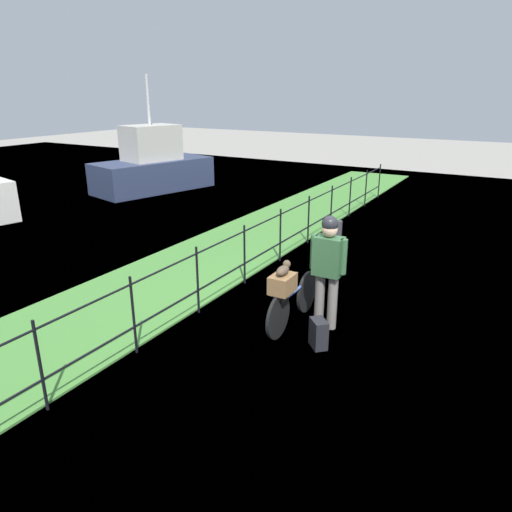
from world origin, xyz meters
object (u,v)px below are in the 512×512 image
Objects in this scene: cyclist_person at (328,263)px; backpack_on_paving at (319,334)px; bicycle_main at (293,303)px; terrier_dog at (284,269)px; moored_boat_near at (153,167)px; wooden_crate at (282,284)px; mooring_bollard at (338,230)px.

backpack_on_paving is at bearing -166.11° from cyclist_person.
terrier_dog reaches higher than bicycle_main.
backpack_on_paving is at bearing -127.64° from moored_boat_near.
moored_boat_near reaches higher than backpack_on_paving.
cyclist_person reaches higher than backpack_on_paving.
cyclist_person is at bearing -40.28° from wooden_crate.
mooring_bollard is at bearing 18.43° from cyclist_person.
bicycle_main is 0.81m from cyclist_person.
terrier_dog is at bearing -129.13° from moored_boat_near.
cyclist_person reaches higher than terrier_dog.
mooring_bollard is (4.16, 1.38, -0.78)m from cyclist_person.
terrier_dog is at bearing 138.34° from cyclist_person.
cyclist_person is at bearing -30.40° from backpack_on_paving.
bicycle_main is 0.97× the size of cyclist_person.
cyclist_person reaches higher than bicycle_main.
terrier_dog is (-0.33, -0.00, 0.64)m from bicycle_main.
bicycle_main is at bearing 0.41° from terrier_dog.
wooden_crate is at bearing -179.59° from terrier_dog.
wooden_crate reaches higher than backpack_on_paving.
bicycle_main is at bearing 110.87° from cyclist_person.
backpack_on_paving is (-0.60, -0.15, -0.80)m from cyclist_person.
terrier_dog is 0.67m from cyclist_person.
mooring_bollard is (4.76, 1.53, 0.03)m from backpack_on_paving.
mooring_bollard is (4.33, 0.94, -0.12)m from bicycle_main.
wooden_crate is 0.73m from cyclist_person.
moored_boat_near is (6.47, 9.01, -0.20)m from cyclist_person.
mooring_bollard is at bearing -26.42° from backpack_on_paving.
bicycle_main is 0.38× the size of moored_boat_near.
wooden_crate is 0.21m from terrier_dog.
moored_boat_near is (6.64, 8.56, 0.46)m from bicycle_main.
bicycle_main reaches higher than backpack_on_paving.
terrier_dog is 0.99m from backpack_on_paving.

